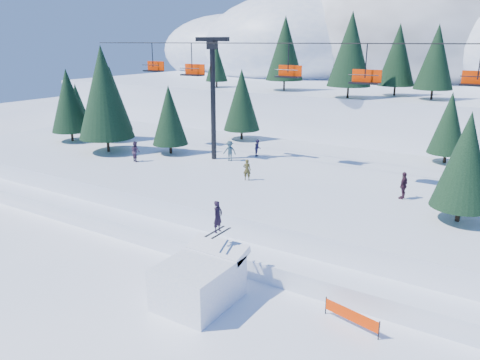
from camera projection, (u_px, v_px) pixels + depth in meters
The scene contains 10 objects.
ground at pixel (152, 308), 22.71m from camera, with size 160.00×160.00×0.00m, color white.
mid_shelf at pixel (307, 189), 36.95m from camera, with size 70.00×22.00×2.50m, color white.
berm at pixel (240, 241), 29.04m from camera, with size 70.00×6.00×1.10m, color white.
mountain_ridge at pixel (414, 58), 82.02m from camera, with size 119.00×61.27×26.46m.
jump_kicker at pixel (200, 280), 23.02m from camera, with size 3.19×4.39×4.87m.
chairlift at pixel (332, 86), 33.87m from camera, with size 46.00×3.21×10.28m.
conifer_stand at pixel (344, 119), 34.35m from camera, with size 63.99×17.51×9.67m.
distant_skiers at pixel (281, 161), 37.07m from camera, with size 31.92×9.04×1.82m.
banner_near at pixel (351, 316), 21.14m from camera, with size 2.78×0.73×0.90m.
banner_far at pixel (364, 298), 22.62m from camera, with size 2.82×0.55×0.90m.
Camera 1 is at (14.24, -14.64, 12.48)m, focal length 35.00 mm.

